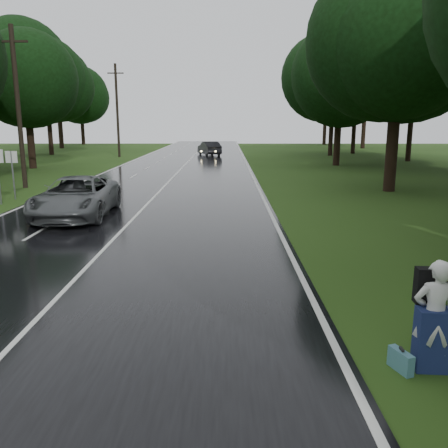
# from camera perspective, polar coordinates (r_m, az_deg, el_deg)

# --- Properties ---
(ground) EXTENTS (160.00, 160.00, 0.00)m
(ground) POSITION_cam_1_polar(r_m,az_deg,el_deg) (10.09, -22.69, -11.74)
(ground) COLOR #284815
(ground) RESTS_ON ground
(road) EXTENTS (12.00, 140.00, 0.04)m
(road) POSITION_cam_1_polar(r_m,az_deg,el_deg) (28.97, -7.40, 4.46)
(road) COLOR black
(road) RESTS_ON ground
(lane_center) EXTENTS (0.12, 140.00, 0.01)m
(lane_center) POSITION_cam_1_polar(r_m,az_deg,el_deg) (28.97, -7.40, 4.51)
(lane_center) COLOR silver
(lane_center) RESTS_ON road
(grey_car) EXTENTS (2.97, 6.09, 1.67)m
(grey_car) POSITION_cam_1_polar(r_m,az_deg,el_deg) (20.58, -17.60, 3.17)
(grey_car) COLOR #535759
(grey_car) RESTS_ON road
(far_car) EXTENTS (3.17, 5.26, 1.64)m
(far_car) POSITION_cam_1_polar(r_m,az_deg,el_deg) (56.73, -1.82, 9.24)
(far_car) COLOR black
(far_car) RESTS_ON road
(hitchhiker) EXTENTS (0.71, 0.65, 1.87)m
(hitchhiker) POSITION_cam_1_polar(r_m,az_deg,el_deg) (8.32, 24.25, -10.59)
(hitchhiker) COLOR silver
(hitchhiker) RESTS_ON ground
(suitcase) EXTENTS (0.30, 0.51, 0.35)m
(suitcase) POSITION_cam_1_polar(r_m,az_deg,el_deg) (8.37, 20.80, -15.37)
(suitcase) COLOR teal
(suitcase) RESTS_ON ground
(utility_pole_mid) EXTENTS (1.80, 0.28, 9.44)m
(utility_pole_mid) POSITION_cam_1_polar(r_m,az_deg,el_deg) (31.21, -23.11, 4.10)
(utility_pole_mid) COLOR black
(utility_pole_mid) RESTS_ON ground
(utility_pole_far) EXTENTS (1.80, 0.28, 10.31)m
(utility_pole_far) POSITION_cam_1_polar(r_m,az_deg,el_deg) (55.72, -12.67, 8.01)
(utility_pole_far) COLOR black
(utility_pole_far) RESTS_ON ground
(road_sign_a) EXTENTS (0.64, 0.10, 2.67)m
(road_sign_a) POSITION_cam_1_polar(r_m,az_deg,el_deg) (25.37, -25.58, 2.18)
(road_sign_a) COLOR white
(road_sign_a) RESTS_ON ground
(road_sign_b) EXTENTS (0.60, 0.10, 2.50)m
(road_sign_b) POSITION_cam_1_polar(r_m,az_deg,el_deg) (26.76, -24.16, 2.78)
(road_sign_b) COLOR white
(road_sign_b) RESTS_ON ground
(tree_left_e) EXTENTS (8.45, 8.45, 13.21)m
(tree_left_e) POSITION_cam_1_polar(r_m,az_deg,el_deg) (44.29, -22.31, 6.33)
(tree_left_e) COLOR black
(tree_left_e) RESTS_ON ground
(tree_left_f) EXTENTS (9.49, 9.49, 14.83)m
(tree_left_f) POSITION_cam_1_polar(r_m,az_deg,el_deg) (62.04, -20.32, 7.96)
(tree_left_f) COLOR black
(tree_left_f) RESTS_ON ground
(tree_right_d) EXTENTS (9.61, 9.61, 15.01)m
(tree_right_d) POSITION_cam_1_polar(r_m,az_deg,el_deg) (29.02, 19.49, 3.83)
(tree_right_d) COLOR black
(tree_right_d) RESTS_ON ground
(tree_right_e) EXTENTS (8.75, 8.75, 13.67)m
(tree_right_e) POSITION_cam_1_polar(r_m,az_deg,el_deg) (45.03, 13.53, 7.00)
(tree_right_e) COLOR black
(tree_right_e) RESTS_ON ground
(tree_right_f) EXTENTS (9.92, 9.92, 15.50)m
(tree_right_f) POSITION_cam_1_polar(r_m,az_deg,el_deg) (58.09, 12.83, 8.17)
(tree_right_f) COLOR black
(tree_right_f) RESTS_ON ground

